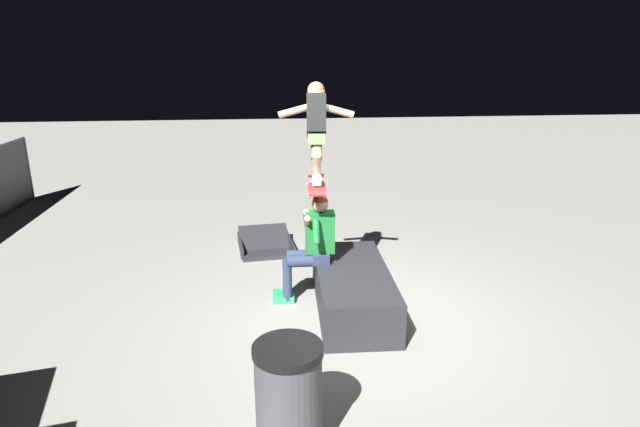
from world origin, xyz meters
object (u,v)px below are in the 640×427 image
at_px(skater_airborne, 316,127).
at_px(kicker_ramp, 266,246).
at_px(skateboard, 316,186).
at_px(trash_bin, 289,399).
at_px(ledge_box_main, 353,289).
at_px(person_sitting_on_ledge, 311,242).

height_order(skater_airborne, kicker_ramp, skater_airborne).
xyz_separation_m(skateboard, trash_bin, (-2.68, 0.49, -0.95)).
height_order(ledge_box_main, skateboard, skateboard).
relative_size(ledge_box_main, skateboard, 1.86).
height_order(person_sitting_on_ledge, skateboard, skateboard).
bearing_deg(ledge_box_main, skater_airborne, 36.27).
height_order(ledge_box_main, kicker_ramp, ledge_box_main).
relative_size(skateboard, kicker_ramp, 1.03).
height_order(ledge_box_main, trash_bin, trash_bin).
bearing_deg(trash_bin, skater_airborne, -10.22).
distance_m(ledge_box_main, skater_airborne, 1.94).
bearing_deg(kicker_ramp, skater_airborne, -158.39).
distance_m(ledge_box_main, person_sitting_on_ledge, 0.75).
distance_m(person_sitting_on_ledge, trash_bin, 2.60).
height_order(skater_airborne, trash_bin, skater_airborne).
bearing_deg(trash_bin, skateboard, -10.33).
xyz_separation_m(ledge_box_main, kicker_ramp, (2.09, 1.00, -0.19)).
xyz_separation_m(person_sitting_on_ledge, skateboard, (0.13, -0.08, 0.66)).
distance_m(kicker_ramp, trash_bin, 4.34).
height_order(person_sitting_on_ledge, kicker_ramp, person_sitting_on_ledge).
xyz_separation_m(kicker_ramp, trash_bin, (-4.33, -0.13, 0.39)).
distance_m(person_sitting_on_ledge, kicker_ramp, 1.98).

